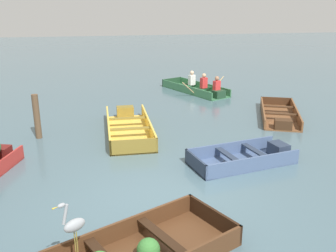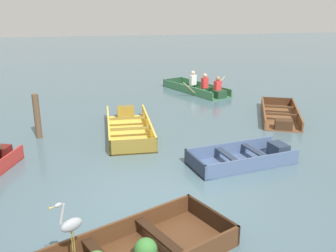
% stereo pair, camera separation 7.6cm
% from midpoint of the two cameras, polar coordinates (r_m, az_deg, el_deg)
% --- Properties ---
extents(ground_plane, '(80.00, 80.00, 0.00)m').
position_cam_midpoint_polar(ground_plane, '(7.49, -1.66, -11.54)').
color(ground_plane, '#47606B').
extents(skiff_yellow_near_moored, '(1.29, 3.46, 0.41)m').
position_cam_midpoint_polar(skiff_yellow_near_moored, '(11.41, -6.24, -0.16)').
color(skiff_yellow_near_moored, '#E5BC47').
rests_on(skiff_yellow_near_moored, ground).
extents(skiff_wooden_brown_mid_moored, '(2.23, 3.30, 0.33)m').
position_cam_midpoint_polar(skiff_wooden_brown_mid_moored, '(13.19, 16.47, 1.58)').
color(skiff_wooden_brown_mid_moored, brown).
rests_on(skiff_wooden_brown_mid_moored, ground).
extents(skiff_slate_blue_far_moored, '(2.69, 1.55, 0.36)m').
position_cam_midpoint_polar(skiff_slate_blue_far_moored, '(9.35, 11.60, -4.74)').
color(skiff_slate_blue_far_moored, '#475B7F').
rests_on(skiff_slate_blue_far_moored, ground).
extents(rowboat_green_with_crew, '(2.53, 3.57, 0.90)m').
position_cam_midpoint_polar(rowboat_green_with_crew, '(16.38, 4.47, 5.77)').
color(rowboat_green_with_crew, '#387047').
rests_on(rowboat_green_with_crew, ground).
extents(heron_on_dinghy, '(0.42, 0.31, 0.84)m').
position_cam_midpoint_polar(heron_on_dinghy, '(5.41, -14.63, -14.25)').
color(heron_on_dinghy, olive).
rests_on(heron_on_dinghy, dinghy_dark_varnish_foreground).
extents(mooring_post, '(0.18, 0.18, 1.29)m').
position_cam_midpoint_polar(mooring_post, '(11.29, -19.55, 1.36)').
color(mooring_post, brown).
rests_on(mooring_post, ground).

